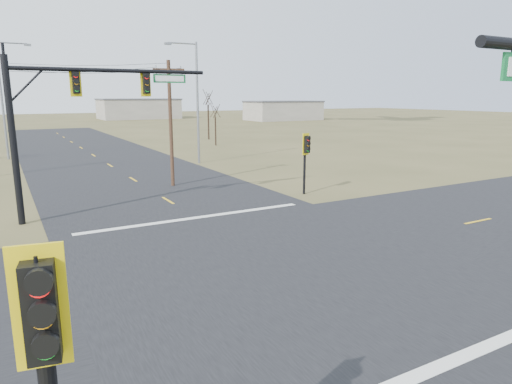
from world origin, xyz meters
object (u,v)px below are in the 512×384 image
pedestal_signal_ne (306,149)px  mast_arm_far (73,105)px  utility_pole_near (171,122)px  bare_tree_d (208,97)px  pedestal_signal_sw (46,364)px  streetlight_a (195,97)px  streetlight_c (4,94)px  bare_tree_c (215,110)px

pedestal_signal_ne → mast_arm_far: bearing=163.8°
mast_arm_far → utility_pole_near: 8.97m
utility_pole_near → bare_tree_d: utility_pole_near is taller
pedestal_signal_sw → streetlight_a: streetlight_a is taller
pedestal_signal_ne → streetlight_c: bearing=108.9°
pedestal_signal_sw → utility_pole_near: (10.03, 25.16, 1.02)m
mast_arm_far → streetlight_a: streetlight_a is taller
mast_arm_far → pedestal_signal_sw: bearing=-103.3°
streetlight_c → pedestal_signal_sw: bearing=-91.5°
mast_arm_far → pedestal_signal_ne: bearing=-9.4°
pedestal_signal_ne → bare_tree_d: size_ratio=0.53×
pedestal_signal_sw → bare_tree_c: 53.08m
pedestal_signal_ne → bare_tree_d: (9.46, 37.00, 3.06)m
streetlight_c → streetlight_a: bearing=-38.4°
streetlight_a → utility_pole_near: bearing=-126.1°
utility_pole_near → streetlight_a: size_ratio=0.78×
mast_arm_far → utility_pole_near: (6.88, 5.60, -1.29)m
pedestal_signal_ne → bare_tree_c: size_ratio=0.70×
pedestal_signal_sw → streetlight_c: streetlight_c is taller
mast_arm_far → bare_tree_d: size_ratio=1.34×
pedestal_signal_ne → utility_pole_near: bearing=122.2°
pedestal_signal_ne → utility_pole_near: (-6.40, 6.83, 1.55)m
streetlight_a → bare_tree_d: 23.35m
pedestal_signal_ne → utility_pole_near: 9.48m
mast_arm_far → streetlight_c: streetlight_c is taller
streetlight_a → bare_tree_c: bearing=53.8°
pedestal_signal_sw → bare_tree_d: (25.88, 55.33, 2.53)m
streetlight_a → bare_tree_d: bearing=58.5°
pedestal_signal_ne → streetlight_a: (-0.88, 16.06, 3.18)m
pedestal_signal_sw → utility_pole_near: utility_pole_near is taller
mast_arm_far → pedestal_signal_sw: (-3.15, -19.56, -2.31)m
pedestal_signal_sw → streetlight_a: 37.84m
bare_tree_c → bare_tree_d: bare_tree_d is taller
mast_arm_far → bare_tree_d: bearing=53.4°
streetlight_a → bare_tree_d: (10.34, 20.94, -0.12)m
streetlight_a → streetlight_c: (-14.91, 11.52, 0.24)m
streetlight_a → streetlight_c: size_ratio=0.96×
mast_arm_far → pedestal_signal_sw: size_ratio=2.08×
utility_pole_near → bare_tree_d: size_ratio=1.15×
utility_pole_near → bare_tree_c: utility_pole_near is taller
utility_pole_near → bare_tree_c: 26.16m
pedestal_signal_sw → bare_tree_c: bearing=74.1°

